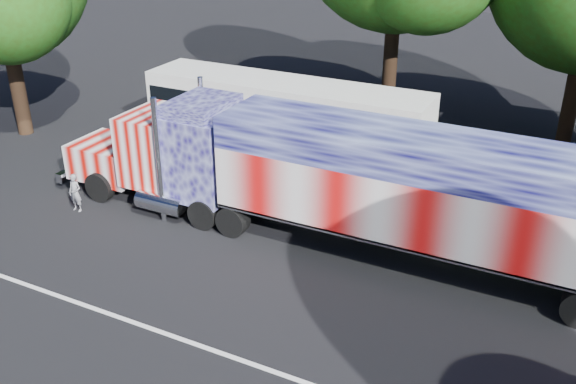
% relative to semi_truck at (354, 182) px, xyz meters
% --- Properties ---
extents(ground, '(100.00, 100.00, 0.00)m').
position_rel_semi_truck_xyz_m(ground, '(-2.04, -3.71, -2.41)').
color(ground, black).
extents(lane_markings, '(30.00, 2.67, 0.01)m').
position_rel_semi_truck_xyz_m(lane_markings, '(-0.33, -7.48, -2.41)').
color(lane_markings, silver).
rests_on(lane_markings, ground).
extents(semi_truck, '(21.97, 3.47, 4.68)m').
position_rel_semi_truck_xyz_m(semi_truck, '(0.00, 0.00, 0.00)').
color(semi_truck, black).
rests_on(semi_truck, ground).
extents(coach_bus, '(12.53, 2.92, 3.65)m').
position_rel_semi_truck_xyz_m(coach_bus, '(-5.31, 5.46, -0.52)').
color(coach_bus, white).
rests_on(coach_bus, ground).
extents(woman, '(0.54, 0.36, 1.48)m').
position_rel_semi_truck_xyz_m(woman, '(-10.19, -2.21, -1.67)').
color(woman, slate).
rests_on(woman, ground).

